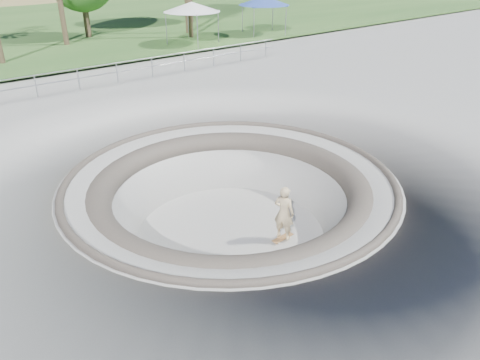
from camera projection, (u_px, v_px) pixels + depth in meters
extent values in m
plane|color=#A1A09C|center=(230.00, 179.00, 14.42)|extent=(180.00, 180.00, 0.00)
torus|color=#A1A09C|center=(231.00, 234.00, 15.32)|extent=(14.00, 14.00, 4.00)
cylinder|color=#A1A09C|center=(231.00, 232.00, 15.30)|extent=(6.60, 6.60, 0.10)
torus|color=#514B41|center=(230.00, 180.00, 14.43)|extent=(10.24, 10.24, 0.24)
torus|color=#514B41|center=(230.00, 192.00, 14.62)|extent=(8.91, 8.91, 0.81)
ellipsoid|color=olive|center=(12.00, 61.00, 64.32)|extent=(61.60, 44.00, 28.60)
ellipsoid|color=olive|center=(206.00, 30.00, 72.62)|extent=(42.00, 30.00, 19.50)
cylinder|color=gray|center=(77.00, 69.00, 22.27)|extent=(25.00, 0.05, 0.05)
cylinder|color=gray|center=(78.00, 78.00, 22.48)|extent=(25.00, 0.05, 0.05)
cube|color=olive|center=(283.00, 238.00, 14.80)|extent=(0.82, 0.28, 0.02)
cylinder|color=silver|center=(283.00, 238.00, 14.81)|extent=(0.05, 0.17, 0.04)
cylinder|color=silver|center=(283.00, 238.00, 14.81)|extent=(0.05, 0.17, 0.04)
cylinder|color=silver|center=(283.00, 239.00, 14.82)|extent=(0.06, 0.03, 0.06)
cylinder|color=silver|center=(283.00, 239.00, 14.82)|extent=(0.06, 0.03, 0.06)
cylinder|color=silver|center=(283.00, 239.00, 14.82)|extent=(0.06, 0.03, 0.06)
cylinder|color=silver|center=(283.00, 239.00, 14.82)|extent=(0.06, 0.03, 0.06)
imported|color=tan|center=(284.00, 213.00, 14.39)|extent=(0.65, 0.77, 1.80)
cylinder|color=gray|center=(187.00, 33.00, 30.66)|extent=(0.06, 0.06, 2.02)
cylinder|color=gray|center=(219.00, 29.00, 32.09)|extent=(0.06, 0.06, 2.02)
cylinder|color=gray|center=(167.00, 28.00, 32.46)|extent=(0.06, 0.06, 2.02)
cylinder|color=gray|center=(198.00, 25.00, 33.88)|extent=(0.06, 0.06, 2.02)
cube|color=white|center=(192.00, 12.00, 31.78)|extent=(3.58, 3.58, 0.08)
cone|color=white|center=(192.00, 7.00, 31.63)|extent=(5.07, 5.07, 0.64)
cylinder|color=gray|center=(262.00, 24.00, 34.28)|extent=(0.06, 0.06, 2.02)
cylinder|color=gray|center=(287.00, 20.00, 35.71)|extent=(0.06, 0.06, 2.02)
cylinder|color=gray|center=(240.00, 20.00, 36.07)|extent=(0.06, 0.06, 2.02)
cylinder|color=gray|center=(265.00, 17.00, 37.50)|extent=(0.06, 0.06, 2.02)
cube|color=#2B479D|center=(264.00, 5.00, 35.40)|extent=(3.51, 3.51, 0.08)
cone|color=#2B479D|center=(264.00, 0.00, 35.25)|extent=(5.13, 5.13, 0.64)
cylinder|color=brown|center=(85.00, 7.00, 34.10)|extent=(0.44, 0.44, 4.44)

